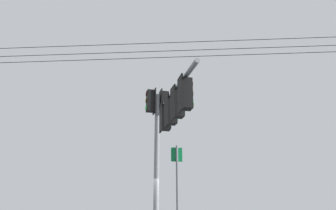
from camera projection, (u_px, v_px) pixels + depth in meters
The scene contains 3 objects.
signal_mast_assembly at pixel (165, 120), 9.67m from camera, with size 2.80×4.24×6.07m.
route_sign_primary at pixel (177, 191), 7.67m from camera, with size 0.31×0.17×3.20m.
overhead_wire_span at pixel (179, 50), 12.06m from camera, with size 19.85×4.73×1.12m.
Camera 1 is at (2.88, -10.49, 1.45)m, focal length 29.59 mm.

